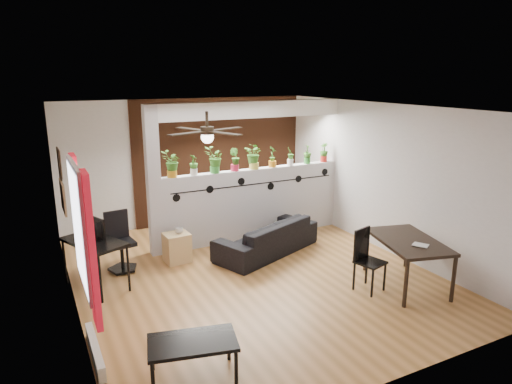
# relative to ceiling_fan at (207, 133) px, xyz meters

# --- Properties ---
(room_shell) EXTENTS (6.30, 7.10, 2.90)m
(room_shell) POSITION_rel_ceiling_fan_xyz_m (0.80, 0.30, -1.01)
(room_shell) COLOR olive
(room_shell) RESTS_ON ground
(partition_wall) EXTENTS (3.60, 0.18, 1.35)m
(partition_wall) POSITION_rel_ceiling_fan_xyz_m (1.60, 1.80, -1.64)
(partition_wall) COLOR #BCBCC1
(partition_wall) RESTS_ON ground
(ceiling_header) EXTENTS (3.60, 0.18, 0.30)m
(ceiling_header) POSITION_rel_ceiling_fan_xyz_m (1.60, 1.80, 0.14)
(ceiling_header) COLOR white
(ceiling_header) RESTS_ON room_shell
(pier_column) EXTENTS (0.22, 0.20, 2.60)m
(pier_column) POSITION_rel_ceiling_fan_xyz_m (-0.31, 1.80, -1.01)
(pier_column) COLOR #BCBCC1
(pier_column) RESTS_ON ground
(brick_panel) EXTENTS (3.90, 0.05, 2.60)m
(brick_panel) POSITION_rel_ceiling_fan_xyz_m (1.60, 3.27, -1.01)
(brick_panel) COLOR #B05A33
(brick_panel) RESTS_ON ground
(vine_decal) EXTENTS (3.31, 0.01, 0.30)m
(vine_decal) POSITION_rel_ceiling_fan_xyz_m (1.60, 1.70, -1.23)
(vine_decal) COLOR black
(vine_decal) RESTS_ON partition_wall
(window_assembly) EXTENTS (0.09, 1.30, 1.55)m
(window_assembly) POSITION_rel_ceiling_fan_xyz_m (-1.76, -0.90, -0.81)
(window_assembly) COLOR white
(window_assembly) RESTS_ON room_shell
(baseboard_heater) EXTENTS (0.08, 1.00, 0.18)m
(baseboard_heater) POSITION_rel_ceiling_fan_xyz_m (-1.74, -0.90, -2.22)
(baseboard_heater) COLOR silver
(baseboard_heater) RESTS_ON ground
(corkboard) EXTENTS (0.03, 0.60, 0.45)m
(corkboard) POSITION_rel_ceiling_fan_xyz_m (-1.78, 1.25, -0.96)
(corkboard) COLOR #846040
(corkboard) RESTS_ON room_shell
(framed_art) EXTENTS (0.03, 0.34, 0.44)m
(framed_art) POSITION_rel_ceiling_fan_xyz_m (-1.78, 1.20, -0.46)
(framed_art) COLOR #8C7259
(framed_art) RESTS_ON room_shell
(ceiling_fan) EXTENTS (1.19, 1.19, 0.43)m
(ceiling_fan) POSITION_rel_ceiling_fan_xyz_m (0.00, 0.00, 0.00)
(ceiling_fan) COLOR black
(ceiling_fan) RESTS_ON room_shell
(potted_plant_0) EXTENTS (0.30, 0.27, 0.46)m
(potted_plant_0) POSITION_rel_ceiling_fan_xyz_m (0.02, 1.80, -0.72)
(potted_plant_0) COLOR orange
(potted_plant_0) RESTS_ON partition_wall
(potted_plant_1) EXTENTS (0.18, 0.21, 0.37)m
(potted_plant_1) POSITION_rel_ceiling_fan_xyz_m (0.42, 1.80, -0.77)
(potted_plant_1) COLOR silver
(potted_plant_1) RESTS_ON partition_wall
(potted_plant_2) EXTENTS (0.26, 0.22, 0.47)m
(potted_plant_2) POSITION_rel_ceiling_fan_xyz_m (0.81, 1.80, -0.72)
(potted_plant_2) COLOR #338831
(potted_plant_2) RESTS_ON partition_wall
(potted_plant_3) EXTENTS (0.26, 0.27, 0.42)m
(potted_plant_3) POSITION_rel_ceiling_fan_xyz_m (1.21, 1.80, -0.74)
(potted_plant_3) COLOR #C51F40
(potted_plant_3) RESTS_ON partition_wall
(potted_plant_4) EXTENTS (0.30, 0.32, 0.49)m
(potted_plant_4) POSITION_rel_ceiling_fan_xyz_m (1.60, 1.80, -0.71)
(potted_plant_4) COLOR gold
(potted_plant_4) RESTS_ON partition_wall
(potted_plant_5) EXTENTS (0.18, 0.22, 0.41)m
(potted_plant_5) POSITION_rel_ceiling_fan_xyz_m (2.00, 1.80, -0.75)
(potted_plant_5) COLOR orange
(potted_plant_5) RESTS_ON partition_wall
(potted_plant_6) EXTENTS (0.22, 0.20, 0.36)m
(potted_plant_6) POSITION_rel_ceiling_fan_xyz_m (2.39, 1.80, -0.77)
(potted_plant_6) COLOR silver
(potted_plant_6) RESTS_ON partition_wall
(potted_plant_7) EXTENTS (0.20, 0.22, 0.37)m
(potted_plant_7) POSITION_rel_ceiling_fan_xyz_m (2.79, 1.80, -0.76)
(potted_plant_7) COLOR #318530
(potted_plant_7) RESTS_ON partition_wall
(potted_plant_8) EXTENTS (0.19, 0.22, 0.38)m
(potted_plant_8) POSITION_rel_ceiling_fan_xyz_m (3.18, 1.80, -0.76)
(potted_plant_8) COLOR red
(potted_plant_8) RESTS_ON partition_wall
(sofa) EXTENTS (2.06, 1.41, 0.56)m
(sofa) POSITION_rel_ceiling_fan_xyz_m (1.44, 0.98, -2.03)
(sofa) COLOR black
(sofa) RESTS_ON ground
(cube_shelf) EXTENTS (0.43, 0.39, 0.50)m
(cube_shelf) POSITION_rel_ceiling_fan_xyz_m (-0.10, 1.31, -2.07)
(cube_shelf) COLOR tan
(cube_shelf) RESTS_ON ground
(cup) EXTENTS (0.14, 0.14, 0.10)m
(cup) POSITION_rel_ceiling_fan_xyz_m (-0.05, 1.31, -1.77)
(cup) COLOR gray
(cup) RESTS_ON cube_shelf
(computer_desk) EXTENTS (0.90, 1.15, 0.74)m
(computer_desk) POSITION_rel_ceiling_fan_xyz_m (-1.45, 0.91, -1.65)
(computer_desk) COLOR black
(computer_desk) RESTS_ON ground
(monitor) EXTENTS (0.30, 0.16, 0.17)m
(monitor) POSITION_rel_ceiling_fan_xyz_m (-1.45, 1.06, -1.49)
(monitor) COLOR black
(monitor) RESTS_ON computer_desk
(office_chair) EXTENTS (0.49, 0.49, 0.94)m
(office_chair) POSITION_rel_ceiling_fan_xyz_m (-1.00, 1.40, -1.90)
(office_chair) COLOR black
(office_chair) RESTS_ON ground
(dining_table) EXTENTS (1.11, 1.48, 0.72)m
(dining_table) POSITION_rel_ceiling_fan_xyz_m (2.68, -1.09, -1.67)
(dining_table) COLOR black
(dining_table) RESTS_ON ground
(book) EXTENTS (0.24, 0.26, 0.02)m
(book) POSITION_rel_ceiling_fan_xyz_m (2.58, -1.39, -1.59)
(book) COLOR gray
(book) RESTS_ON dining_table
(folding_chair) EXTENTS (0.46, 0.46, 0.92)m
(folding_chair) POSITION_rel_ceiling_fan_xyz_m (2.06, -0.91, -1.77)
(folding_chair) COLOR black
(folding_chair) RESTS_ON ground
(coffee_table) EXTENTS (1.00, 0.70, 0.42)m
(coffee_table) POSITION_rel_ceiling_fan_xyz_m (-0.87, -1.71, -1.94)
(coffee_table) COLOR black
(coffee_table) RESTS_ON ground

